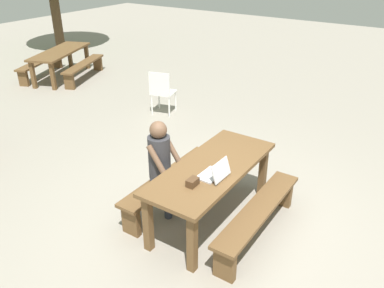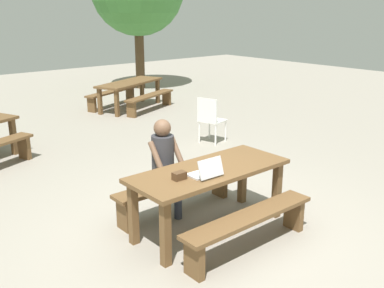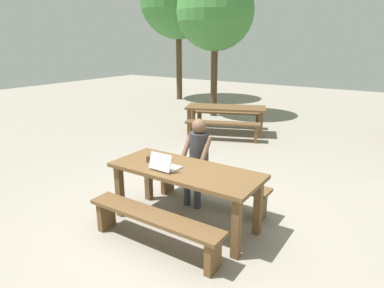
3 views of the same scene
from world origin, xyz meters
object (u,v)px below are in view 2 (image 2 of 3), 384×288
(person_seated, at_px, (165,162))
(plastic_chair, at_px, (210,119))
(small_pouch, at_px, (179,176))
(picnic_table_mid, at_px, (130,86))
(laptop, at_px, (206,172))
(picnic_table_front, at_px, (210,178))

(person_seated, height_order, plastic_chair, person_seated)
(small_pouch, height_order, plastic_chair, plastic_chair)
(plastic_chair, xyz_separation_m, picnic_table_mid, (0.52, 3.70, 0.12))
(laptop, height_order, picnic_table_mid, laptop)
(laptop, bearing_deg, picnic_table_front, -141.13)
(laptop, xyz_separation_m, plastic_chair, (2.64, 2.81, -0.35))
(picnic_table_front, height_order, laptop, laptop)
(laptop, distance_m, plastic_chair, 3.87)
(person_seated, xyz_separation_m, picnic_table_mid, (3.16, 5.74, -0.13))
(picnic_table_front, xyz_separation_m, laptop, (-0.20, -0.16, 0.17))
(picnic_table_mid, bearing_deg, picnic_table_front, -137.04)
(picnic_table_mid, bearing_deg, laptop, -137.99)
(plastic_chair, relative_size, picnic_table_mid, 0.42)
(laptop, relative_size, person_seated, 0.26)
(picnic_table_front, xyz_separation_m, small_pouch, (-0.49, -0.04, 0.16))
(plastic_chair, height_order, picnic_table_mid, plastic_chair)
(picnic_table_front, relative_size, person_seated, 1.53)
(picnic_table_front, relative_size, small_pouch, 13.29)
(picnic_table_front, distance_m, plastic_chair, 3.60)
(small_pouch, bearing_deg, plastic_chair, 42.64)
(person_seated, bearing_deg, picnic_table_front, -71.83)
(small_pouch, bearing_deg, person_seated, 66.08)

